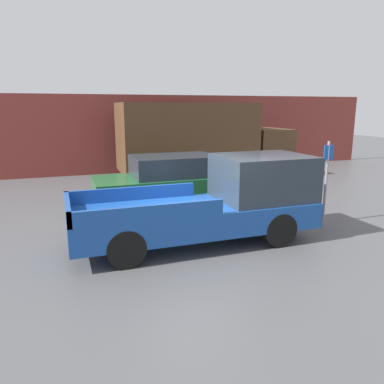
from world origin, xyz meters
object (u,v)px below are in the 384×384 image
(pickup_truck, at_px, (219,202))
(delivery_truck, at_px, (199,139))
(car, at_px, (171,181))
(newspaper_box, at_px, (161,162))
(parking_sign, at_px, (326,178))

(pickup_truck, relative_size, delivery_truck, 0.73)
(pickup_truck, height_order, delivery_truck, delivery_truck)
(car, height_order, newspaper_box, car)
(car, distance_m, newspaper_box, 6.80)
(delivery_truck, bearing_deg, car, -121.24)
(pickup_truck, xyz_separation_m, delivery_truck, (2.47, 7.86, 0.84))
(pickup_truck, height_order, parking_sign, parking_sign)
(car, bearing_deg, newspaper_box, 77.79)
(car, bearing_deg, parking_sign, -43.53)
(car, bearing_deg, pickup_truck, -87.56)
(pickup_truck, distance_m, newspaper_box, 10.28)
(car, xyz_separation_m, parking_sign, (3.47, -3.30, 0.46))
(pickup_truck, relative_size, newspaper_box, 5.88)
(newspaper_box, bearing_deg, pickup_truck, -97.20)
(delivery_truck, xyz_separation_m, parking_sign, (0.85, -7.61, -0.51))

